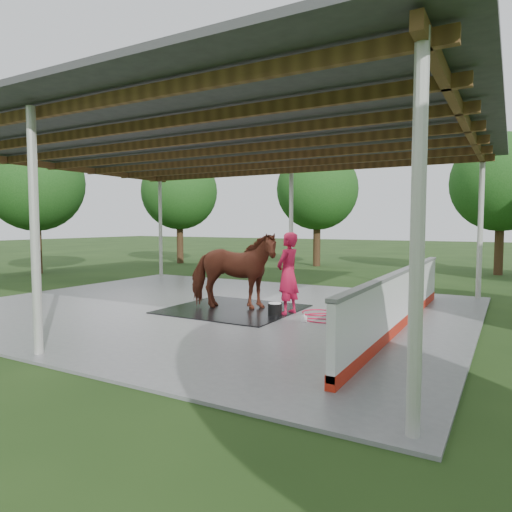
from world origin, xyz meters
The scene contains 12 objects.
ground centered at (0.00, 0.00, 0.00)m, with size 100.00×100.00×0.00m, color #1E3814.
concrete_slab centered at (0.00, 0.00, 0.03)m, with size 12.00×10.00×0.05m, color slate.
pavilion_structure centered at (0.00, 0.00, 3.97)m, with size 12.60×10.60×4.05m.
dasher_board centered at (4.60, 0.00, 0.59)m, with size 0.16×8.00×1.15m.
tree_belt centered at (0.30, 0.90, 3.79)m, with size 28.00×28.00×5.80m.
rubber_mat centered at (0.68, -0.03, 0.06)m, with size 2.97×2.78×0.02m, color black.
horse centered at (0.68, -0.03, 0.99)m, with size 0.99×2.17×1.83m, color brown.
handler centered at (2.07, 0.10, 0.98)m, with size 0.68×0.45×1.87m, color #AE1235.
wash_bucket centered at (1.90, -0.19, 0.20)m, with size 0.31×0.31×0.29m.
soap_bottle_a centered at (3.75, -0.77, 0.21)m, with size 0.12×0.12×0.31m, color silver.
soap_bottle_b centered at (2.74, -0.50, 0.15)m, with size 0.09×0.09×0.20m, color #338CD8.
hose_coil centered at (2.87, 0.24, 0.06)m, with size 1.43×1.38×0.02m.
Camera 1 is at (6.48, -9.19, 2.11)m, focal length 32.00 mm.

